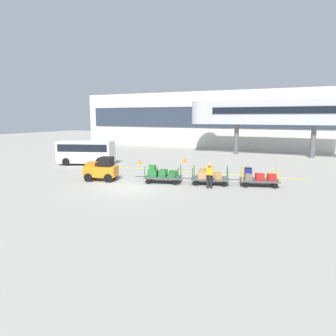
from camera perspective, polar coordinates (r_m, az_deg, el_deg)
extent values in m
plane|color=#9E9B91|center=(18.76, -7.13, -3.66)|extent=(120.00, 120.00, 0.00)
cube|color=yellow|center=(24.02, 4.72, -0.74)|extent=(16.50, 1.66, 0.01)
cube|color=silver|center=(42.44, 12.71, 8.56)|extent=(47.41, 2.40, 7.57)
cube|color=#2D3847|center=(41.23, 12.30, 9.09)|extent=(45.04, 0.12, 2.80)
cube|color=#B7B7BC|center=(35.55, 18.86, 9.63)|extent=(14.44, 2.20, 2.60)
cylinder|color=#B7B7BC|center=(37.42, 6.74, 10.02)|extent=(3.00, 3.00, 2.60)
cube|color=black|center=(34.42, 18.62, 10.00)|extent=(13.00, 0.08, 0.70)
cylinder|color=#59595B|center=(36.38, 12.38, 5.18)|extent=(0.50, 0.50, 3.38)
cylinder|color=#59595B|center=(35.31, 25.01, 4.40)|extent=(0.50, 0.50, 3.38)
cube|color=orange|center=(21.18, -12.15, -0.56)|extent=(2.33, 1.67, 0.70)
cube|color=black|center=(20.95, -11.27, 1.16)|extent=(1.06, 1.18, 0.60)
cube|color=orange|center=(21.33, -13.64, 0.73)|extent=(0.94, 1.10, 0.24)
cylinder|color=black|center=(21.98, -13.28, -1.18)|extent=(0.59, 0.34, 0.56)
cylinder|color=black|center=(21.03, -14.36, -1.69)|extent=(0.59, 0.34, 0.56)
cylinder|color=black|center=(21.49, -9.92, -1.30)|extent=(0.59, 0.34, 0.56)
cylinder|color=black|center=(20.53, -10.87, -1.83)|extent=(0.59, 0.34, 0.56)
cube|color=#4C4C4F|center=(20.10, -0.89, -1.66)|extent=(2.61, 2.01, 0.08)
cylinder|color=#237033|center=(20.85, -3.44, -0.19)|extent=(0.06, 0.06, 0.70)
cylinder|color=#237033|center=(19.62, -4.27, -0.80)|extent=(0.06, 0.06, 0.70)
cylinder|color=#237033|center=(20.50, 2.34, -0.34)|extent=(0.06, 0.06, 0.70)
cylinder|color=#237033|center=(19.24, 1.87, -0.98)|extent=(0.06, 0.06, 0.70)
cylinder|color=black|center=(20.87, -2.93, -1.82)|extent=(0.34, 0.19, 0.32)
cylinder|color=black|center=(19.73, -3.66, -2.48)|extent=(0.34, 0.19, 0.32)
cylinder|color=black|center=(20.58, 1.77, -1.97)|extent=(0.34, 0.19, 0.32)
cylinder|color=black|center=(19.43, 1.31, -2.65)|extent=(0.34, 0.19, 0.32)
cylinder|color=#333333|center=(20.41, -5.04, -1.58)|extent=(0.68, 0.25, 0.05)
cube|color=black|center=(20.47, -2.48, -0.92)|extent=(0.59, 0.43, 0.31)
cube|color=#236B2D|center=(19.90, -2.84, -0.96)|extent=(0.64, 0.42, 0.48)
cube|color=#236B2D|center=(20.34, -0.79, -0.81)|extent=(0.56, 0.40, 0.42)
cube|color=#236B2D|center=(19.77, -1.08, -1.06)|extent=(0.51, 0.37, 0.46)
cube|color=#236B2D|center=(20.25, 0.99, -0.95)|extent=(0.59, 0.42, 0.35)
cube|color=#236B2D|center=(19.66, 0.71, -1.34)|extent=(0.50, 0.36, 0.30)
cube|color=#99999E|center=(20.42, -2.49, -0.10)|extent=(0.43, 0.42, 0.28)
cube|color=#236B2D|center=(19.84, -2.85, 0.13)|extent=(0.41, 0.41, 0.29)
cube|color=#4C4C4F|center=(19.80, 7.69, -1.92)|extent=(2.61, 2.01, 0.08)
cylinder|color=#237033|center=(20.41, 4.80, -0.41)|extent=(0.06, 0.06, 0.70)
cylinder|color=#237033|center=(19.15, 4.49, -1.06)|extent=(0.06, 0.06, 0.70)
cylinder|color=#237033|center=(20.36, 10.75, -0.57)|extent=(0.06, 0.06, 0.70)
cylinder|color=#237033|center=(19.09, 10.84, -1.23)|extent=(0.06, 0.06, 0.70)
cylinder|color=black|center=(20.46, 5.31, -2.08)|extent=(0.34, 0.19, 0.32)
cylinder|color=black|center=(19.30, 5.06, -2.77)|extent=(0.34, 0.19, 0.32)
cylinder|color=black|center=(20.42, 10.15, -2.21)|extent=(0.34, 0.19, 0.32)
cylinder|color=black|center=(19.25, 10.20, -2.91)|extent=(0.34, 0.19, 0.32)
cylinder|color=#333333|center=(19.89, 3.37, -1.85)|extent=(0.68, 0.25, 0.05)
cube|color=olive|center=(20.09, 6.36, -1.13)|extent=(0.68, 0.65, 0.33)
cube|color=tan|center=(19.45, 6.17, -1.44)|extent=(0.64, 0.62, 0.35)
cube|color=#A87F4C|center=(20.04, 9.06, -1.22)|extent=(0.62, 0.55, 0.33)
cube|color=#A87F4C|center=(19.44, 9.23, -1.51)|extent=(0.51, 0.50, 0.35)
cube|color=#A87F4C|center=(20.04, 6.37, -0.33)|extent=(0.42, 0.29, 0.23)
cube|color=#4C4C4F|center=(19.95, 16.34, -2.13)|extent=(2.61, 2.01, 0.08)
cylinder|color=gold|center=(20.40, 13.23, -0.63)|extent=(0.06, 0.06, 0.70)
cylinder|color=gold|center=(19.14, 13.48, -1.29)|extent=(0.06, 0.06, 0.70)
cylinder|color=gold|center=(20.66, 19.09, -0.78)|extent=(0.06, 0.06, 0.70)
cylinder|color=gold|center=(19.42, 19.72, -1.44)|extent=(0.06, 0.06, 0.70)
cylinder|color=black|center=(20.48, 13.72, -2.30)|extent=(0.34, 0.19, 0.32)
cylinder|color=black|center=(19.32, 13.98, -3.00)|extent=(0.34, 0.19, 0.32)
cylinder|color=black|center=(20.69, 18.49, -2.40)|extent=(0.34, 0.19, 0.32)
cylinder|color=black|center=(19.54, 19.04, -3.10)|extent=(0.34, 0.19, 0.32)
cylinder|color=#333333|center=(19.82, 12.03, -2.09)|extent=(0.68, 0.25, 0.05)
cube|color=#8C338C|center=(20.15, 14.39, -1.17)|extent=(0.54, 0.46, 0.45)
cube|color=#726651|center=(19.52, 14.49, -1.54)|extent=(0.49, 0.42, 0.43)
cube|color=red|center=(20.25, 16.31, -1.38)|extent=(0.56, 0.38, 0.33)
cube|color=red|center=(19.55, 16.49, -1.63)|extent=(0.56, 0.47, 0.41)
cube|color=orange|center=(20.31, 18.12, -1.37)|extent=(0.46, 0.35, 0.37)
cube|color=red|center=(19.65, 18.46, -1.65)|extent=(0.55, 0.46, 0.43)
cube|color=black|center=(20.09, 14.43, -0.23)|extent=(0.47, 0.31, 0.22)
cube|color=navy|center=(19.46, 14.53, -0.59)|extent=(0.46, 0.34, 0.22)
cylinder|color=black|center=(18.67, 7.29, -2.44)|extent=(0.16, 0.16, 0.82)
cylinder|color=black|center=(18.65, 7.90, -2.46)|extent=(0.16, 0.16, 0.82)
cube|color=orange|center=(18.44, 7.61, -0.45)|extent=(0.49, 0.50, 0.61)
sphere|color=tan|center=(18.26, 7.59, 0.62)|extent=(0.22, 0.22, 0.22)
cube|color=silver|center=(28.60, -14.74, 2.92)|extent=(5.16, 3.41, 1.90)
cube|color=black|center=(28.56, -14.77, 3.72)|extent=(4.81, 3.31, 0.64)
cylinder|color=black|center=(28.48, -18.10, 1.10)|extent=(0.72, 0.45, 0.68)
cylinder|color=black|center=(27.37, -12.43, 1.03)|extent=(0.72, 0.45, 0.68)
cone|color=orange|center=(28.94, 3.09, 1.55)|extent=(0.36, 0.36, 0.55)
cone|color=orange|center=(28.00, -5.13, 1.26)|extent=(0.36, 0.36, 0.55)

